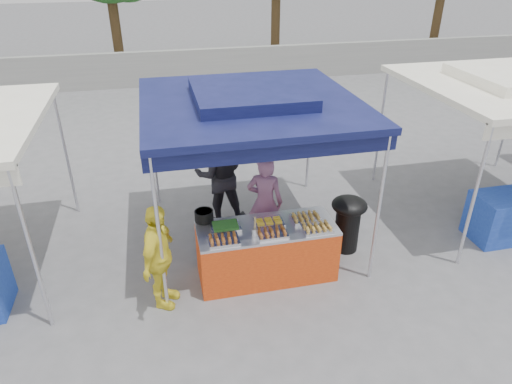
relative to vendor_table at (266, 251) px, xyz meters
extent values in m
plane|color=slate|center=(0.00, 0.10, -0.43)|extent=(80.00, 80.00, 0.00)
cube|color=gray|center=(0.00, 11.10, 0.17)|extent=(40.00, 0.25, 1.20)
cylinder|color=silver|center=(-1.50, -0.40, 0.72)|extent=(0.05, 0.05, 2.30)
cylinder|color=silver|center=(1.50, -0.40, 0.72)|extent=(0.05, 0.05, 2.30)
cylinder|color=silver|center=(-1.50, 2.60, 0.72)|extent=(0.05, 0.05, 2.30)
cylinder|color=silver|center=(1.50, 2.60, 0.72)|extent=(0.05, 0.05, 2.30)
cube|color=#111647|center=(0.00, 1.10, 1.92)|extent=(3.20, 3.20, 0.10)
cube|color=#111647|center=(0.00, 1.10, 2.05)|extent=(1.65, 1.65, 0.18)
cube|color=#111647|center=(0.00, -0.40, 1.77)|extent=(3.20, 0.04, 0.25)
cylinder|color=silver|center=(-3.00, -0.40, 0.72)|extent=(0.05, 0.05, 2.30)
cylinder|color=silver|center=(-3.00, 2.60, 0.72)|extent=(0.05, 0.05, 2.30)
cylinder|color=silver|center=(3.00, -0.40, 0.72)|extent=(0.05, 0.05, 2.30)
cylinder|color=silver|center=(3.00, 2.60, 0.72)|extent=(0.05, 0.05, 2.30)
cylinder|color=silver|center=(6.00, 2.60, 0.72)|extent=(0.05, 0.05, 2.30)
cube|color=white|center=(4.50, 1.10, 1.92)|extent=(3.20, 3.20, 0.10)
cylinder|color=#47331B|center=(-2.50, 12.86, 1.53)|extent=(0.36, 0.36, 3.90)
cylinder|color=#47331B|center=(3.68, 13.38, 1.84)|extent=(0.36, 0.36, 4.53)
cylinder|color=#47331B|center=(10.50, 12.71, 1.79)|extent=(0.36, 0.36, 4.43)
cube|color=#D54113|center=(0.00, 0.00, -0.02)|extent=(2.00, 0.80, 0.81)
cube|color=silver|center=(0.00, 0.00, 0.40)|extent=(2.00, 0.80, 0.04)
cube|color=silver|center=(-0.66, -0.24, 0.45)|extent=(0.42, 0.30, 0.05)
cube|color=brown|center=(-0.66, -0.24, 0.49)|extent=(0.35, 0.25, 0.02)
cube|color=silver|center=(0.02, -0.22, 0.45)|extent=(0.42, 0.30, 0.05)
cube|color=brown|center=(0.02, -0.22, 0.49)|extent=(0.35, 0.25, 0.02)
cube|color=silver|center=(0.67, -0.24, 0.45)|extent=(0.42, 0.30, 0.05)
cube|color=gold|center=(0.67, -0.24, 0.49)|extent=(0.35, 0.25, 0.02)
cube|color=silver|center=(-0.58, 0.09, 0.45)|extent=(0.42, 0.30, 0.05)
cube|color=#266021|center=(-0.58, 0.09, 0.49)|extent=(0.35, 0.25, 0.02)
cube|color=silver|center=(0.05, 0.07, 0.45)|extent=(0.42, 0.30, 0.05)
cube|color=yellow|center=(0.05, 0.07, 0.49)|extent=(0.35, 0.25, 0.02)
cube|color=silver|center=(0.61, 0.06, 0.45)|extent=(0.42, 0.30, 0.05)
cube|color=gold|center=(0.61, 0.06, 0.49)|extent=(0.35, 0.25, 0.02)
cylinder|color=black|center=(-0.85, 0.37, 0.51)|extent=(0.27, 0.27, 0.16)
cylinder|color=silver|center=(-0.21, -0.17, 0.48)|extent=(0.09, 0.09, 0.11)
cylinder|color=black|center=(1.43, 0.37, -0.04)|extent=(0.39, 0.39, 0.76)
ellipsoid|color=black|center=(1.43, 0.37, 0.40)|extent=(0.56, 0.56, 0.25)
cube|color=#162FB3|center=(-0.54, 0.56, -0.29)|extent=(0.44, 0.31, 0.27)
cube|color=#162FB3|center=(0.18, 0.51, -0.27)|extent=(0.53, 0.37, 0.32)
cube|color=#162FB3|center=(0.18, 0.51, 0.05)|extent=(0.52, 0.37, 0.31)
imported|color=#976087|center=(0.17, 0.79, 0.37)|extent=(0.68, 0.57, 1.59)
imported|color=black|center=(-0.41, 1.71, 0.48)|extent=(0.93, 0.75, 1.81)
imported|color=yellow|center=(-1.54, -0.30, 0.35)|extent=(0.69, 0.98, 1.55)
camera|label=1|loc=(-1.37, -5.33, 3.98)|focal=32.00mm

